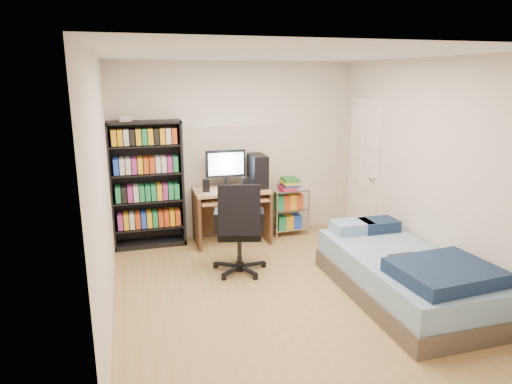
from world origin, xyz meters
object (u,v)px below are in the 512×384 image
object	(u,v)px
media_shelf	(147,183)
computer_desk	(238,193)
bed	(403,275)
office_chair	(239,244)

from	to	relation	value
media_shelf	computer_desk	xyz separation A→B (m)	(1.23, -0.13, -0.19)
media_shelf	bed	bearing A→B (deg)	-43.27
computer_desk	office_chair	distance (m)	1.18
media_shelf	computer_desk	bearing A→B (deg)	-6.12
computer_desk	bed	size ratio (longest dim) A/B	0.62
office_chair	bed	world-z (taller)	office_chair
media_shelf	computer_desk	world-z (taller)	media_shelf
media_shelf	office_chair	bearing A→B (deg)	-51.48
computer_desk	office_chair	xyz separation A→B (m)	(-0.25, -1.10, -0.34)
computer_desk	bed	bearing A→B (deg)	-60.44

